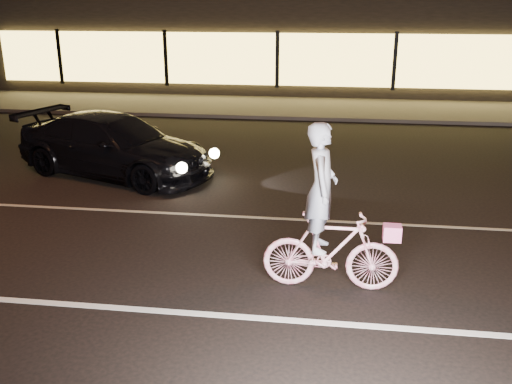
# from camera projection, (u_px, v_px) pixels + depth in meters

# --- Properties ---
(ground) EXTENTS (90.00, 90.00, 0.00)m
(ground) POSITION_uv_depth(u_px,v_px,m) (182.00, 261.00, 8.91)
(ground) COLOR black
(ground) RESTS_ON ground
(lane_stripe_near) EXTENTS (60.00, 0.12, 0.01)m
(lane_stripe_near) POSITION_uv_depth(u_px,v_px,m) (153.00, 310.00, 7.50)
(lane_stripe_near) COLOR silver
(lane_stripe_near) RESTS_ON ground
(lane_stripe_far) EXTENTS (60.00, 0.10, 0.01)m
(lane_stripe_far) POSITION_uv_depth(u_px,v_px,m) (209.00, 215.00, 10.78)
(lane_stripe_far) COLOR gray
(lane_stripe_far) RESTS_ON ground
(sidewalk) EXTENTS (30.00, 4.00, 0.12)m
(sidewalk) POSITION_uv_depth(u_px,v_px,m) (272.00, 107.00, 21.08)
(sidewalk) COLOR #383533
(sidewalk) RESTS_ON ground
(storefront) EXTENTS (25.40, 8.42, 4.20)m
(storefront) POSITION_uv_depth(u_px,v_px,m) (286.00, 38.00, 25.99)
(storefront) COLOR black
(storefront) RESTS_ON ground
(cyclist) EXTENTS (1.89, 0.65, 2.39)m
(cyclist) POSITION_uv_depth(u_px,v_px,m) (328.00, 232.00, 7.83)
(cyclist) COLOR #D52E5C
(cyclist) RESTS_ON ground
(sedan) EXTENTS (5.16, 3.43, 1.39)m
(sedan) POSITION_uv_depth(u_px,v_px,m) (114.00, 145.00, 13.05)
(sedan) COLOR black
(sedan) RESTS_ON ground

